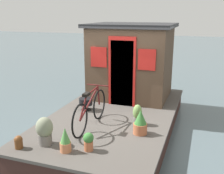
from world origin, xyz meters
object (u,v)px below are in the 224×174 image
at_px(potted_plant_ivy, 65,140).
at_px(mooring_bollard, 19,142).
at_px(potted_plant_geranium, 45,130).
at_px(potted_plant_lavender, 137,114).
at_px(houseboat_cabin, 131,61).
at_px(bicycle, 90,110).
at_px(charcoal_grill, 86,102).
at_px(potted_plant_fern, 88,141).
at_px(potted_plant_basil, 140,123).

relative_size(potted_plant_ivy, mooring_bollard, 1.83).
bearing_deg(mooring_bollard, potted_plant_geranium, -51.24).
bearing_deg(potted_plant_lavender, houseboat_cabin, 19.26).
bearing_deg(potted_plant_lavender, bicycle, 117.99).
bearing_deg(charcoal_grill, potted_plant_fern, -154.04).
height_order(houseboat_cabin, charcoal_grill, houseboat_cabin).
distance_m(bicycle, mooring_bollard, 1.56).
height_order(potted_plant_ivy, charcoal_grill, potted_plant_ivy).
bearing_deg(potted_plant_geranium, potted_plant_lavender, -43.26).
distance_m(bicycle, potted_plant_geranium, 1.11).
distance_m(potted_plant_geranium, potted_plant_lavender, 2.02).
height_order(potted_plant_fern, potted_plant_geranium, potted_plant_geranium).
xyz_separation_m(houseboat_cabin, potted_plant_fern, (-3.41, -0.17, -0.87)).
bearing_deg(potted_plant_geranium, charcoal_grill, 1.75).
bearing_deg(potted_plant_ivy, potted_plant_fern, -65.41).
xyz_separation_m(potted_plant_lavender, charcoal_grill, (0.46, 1.44, -0.02)).
bearing_deg(potted_plant_geranium, houseboat_cabin, -11.18).
distance_m(potted_plant_ivy, mooring_bollard, 0.87).
bearing_deg(potted_plant_ivy, potted_plant_lavender, -29.44).
relative_size(bicycle, potted_plant_geranium, 3.24).
bearing_deg(potted_plant_geranium, bicycle, -25.96).
distance_m(potted_plant_geranium, charcoal_grill, 1.93).
distance_m(potted_plant_basil, potted_plant_geranium, 1.86).
bearing_deg(charcoal_grill, potted_plant_basil, -119.22).
bearing_deg(potted_plant_fern, charcoal_grill, 25.96).
bearing_deg(potted_plant_geranium, potted_plant_fern, -86.54).
relative_size(potted_plant_geranium, mooring_bollard, 2.18).
bearing_deg(bicycle, charcoal_grill, 30.04).
distance_m(houseboat_cabin, potted_plant_lavender, 2.27).
bearing_deg(potted_plant_ivy, potted_plant_basil, -43.12).
height_order(bicycle, potted_plant_ivy, bicycle).
relative_size(potted_plant_fern, potted_plant_lavender, 0.74).
xyz_separation_m(potted_plant_lavender, mooring_bollard, (-1.76, 1.75, -0.10)).
bearing_deg(potted_plant_basil, houseboat_cabin, 19.61).
height_order(potted_plant_geranium, charcoal_grill, potted_plant_geranium).
height_order(potted_plant_ivy, mooring_bollard, potted_plant_ivy).
distance_m(houseboat_cabin, potted_plant_basil, 2.72).
relative_size(potted_plant_fern, mooring_bollard, 1.38).
xyz_separation_m(potted_plant_basil, charcoal_grill, (0.90, 1.61, -0.03)).
xyz_separation_m(potted_plant_fern, potted_plant_geranium, (-0.05, 0.85, 0.10)).
distance_m(potted_plant_lavender, charcoal_grill, 1.51).
bearing_deg(potted_plant_basil, potted_plant_fern, 144.20).
xyz_separation_m(houseboat_cabin, potted_plant_basil, (-2.44, -0.87, -0.81)).
bearing_deg(charcoal_grill, bicycle, -149.96).
bearing_deg(potted_plant_basil, potted_plant_geranium, 123.35).
bearing_deg(potted_plant_basil, charcoal_grill, 60.78).
bearing_deg(potted_plant_fern, houseboat_cabin, 2.83).
xyz_separation_m(potted_plant_geranium, potted_plant_ivy, (-0.12, -0.49, -0.07)).
bearing_deg(potted_plant_basil, potted_plant_ivy, 136.88).
distance_m(potted_plant_basil, charcoal_grill, 1.85).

